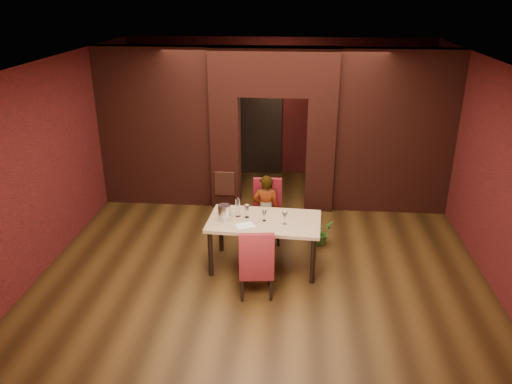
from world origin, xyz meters
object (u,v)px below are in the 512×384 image
chair_far (267,212)px  wine_glass_c (285,218)px  wine_bucket (224,212)px  water_bottle (238,207)px  wine_glass_b (264,215)px  dining_table (264,243)px  chair_near (256,261)px  potted_plant (321,232)px  person_seated (266,210)px  wine_glass_a (247,211)px

chair_far → wine_glass_c: (0.34, -1.00, 0.37)m
wine_bucket → water_bottle: size_ratio=0.76×
wine_glass_c → water_bottle: bearing=164.5°
water_bottle → chair_far: bearing=62.3°
wine_glass_b → wine_glass_c: bearing=-14.5°
dining_table → wine_glass_c: 0.62m
chair_near → wine_glass_c: bearing=-126.1°
chair_near → potted_plant: (1.00, 1.64, -0.32)m
dining_table → person_seated: person_seated is taller
wine_bucket → potted_plant: (1.57, 0.88, -0.73)m
chair_near → wine_glass_b: size_ratio=6.00×
chair_far → wine_glass_b: 0.99m
wine_glass_a → water_bottle: (-0.15, 0.03, 0.05)m
person_seated → potted_plant: (0.97, 0.07, -0.42)m
dining_table → wine_glass_a: size_ratio=8.24×
wine_glass_c → water_bottle: water_bottle is taller
wine_glass_a → wine_glass_c: bearing=-16.8°
chair_far → wine_glass_c: size_ratio=5.53×
chair_far → water_bottle: size_ratio=3.46×
chair_far → wine_glass_c: chair_far is taller
person_seated → wine_bucket: size_ratio=5.25×
person_seated → wine_glass_a: (-0.26, -0.70, 0.29)m
chair_near → person_seated: person_seated is taller
person_seated → wine_glass_b: person_seated is taller
person_seated → wine_bucket: 1.05m
water_bottle → wine_glass_b: bearing=-16.3°
wine_bucket → potted_plant: size_ratio=0.55×
wine_glass_c → potted_plant: (0.62, 0.96, -0.70)m
chair_near → wine_glass_a: size_ratio=5.10×
chair_near → dining_table: bearing=-101.1°
person_seated → wine_glass_a: person_seated is taller
wine_glass_c → water_bottle: (-0.75, 0.21, 0.06)m
wine_bucket → water_bottle: bearing=33.4°
dining_table → potted_plant: size_ratio=3.97×
wine_glass_b → water_bottle: size_ratio=0.57×
person_seated → wine_glass_c: bearing=110.7°
wine_glass_a → wine_bucket: size_ratio=0.87×
chair_near → wine_bucket: (-0.57, 0.76, 0.40)m
wine_bucket → water_bottle: (0.20, 0.13, 0.04)m
wine_glass_a → dining_table: bearing=-13.2°
chair_near → wine_glass_b: bearing=-101.3°
dining_table → wine_glass_b: (0.00, -0.03, 0.50)m
wine_glass_c → potted_plant: wine_glass_c is taller
potted_plant → wine_bucket: bearing=-150.9°
chair_near → wine_glass_a: (-0.22, 0.86, 0.39)m
wine_glass_b → person_seated: bearing=92.2°
dining_table → wine_glass_b: bearing=-86.9°
wine_glass_c → potted_plant: size_ratio=0.45×
wine_bucket → wine_glass_c: bearing=-4.8°
person_seated → chair_near: bearing=87.9°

